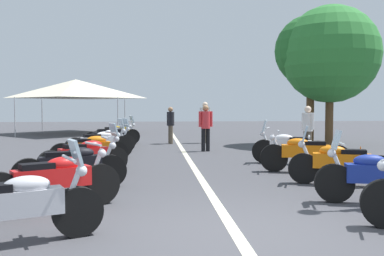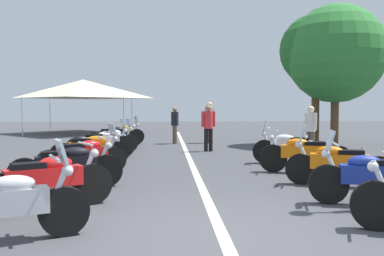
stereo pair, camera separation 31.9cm
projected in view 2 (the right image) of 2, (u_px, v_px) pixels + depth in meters
The scene contains 22 objects.
ground_plane at pixel (222, 234), 5.23m from camera, with size 80.00×80.00×0.00m, color #424247.
lane_centre_stripe at pixel (191, 161), 12.22m from camera, with size 28.72×0.16×0.01m, color beige.
motorcycle_left_row_1 at pixel (45, 180), 6.43m from camera, with size 1.22×1.96×1.01m.
motorcycle_left_row_2 at pixel (67, 166), 8.08m from camera, with size 0.91×2.09×1.00m.
motorcycle_left_row_3 at pixel (84, 155), 9.79m from camera, with size 1.16×1.94×1.20m.
motorcycle_left_row_4 at pixel (90, 149), 11.19m from camera, with size 0.89×2.01×1.01m.
motorcycle_left_row_5 at pixel (102, 143), 12.94m from camera, with size 1.03×2.01×1.23m.
motorcycle_left_row_6 at pixel (110, 139), 14.50m from camera, with size 1.13×1.95×1.19m.
motorcycle_left_row_7 at pixel (114, 136), 16.08m from camera, with size 0.99×2.02×1.01m.
motorcycle_left_row_8 at pixel (121, 133), 17.71m from camera, with size 0.91×1.96×1.21m.
motorcycle_right_row_1 at pixel (374, 177), 6.75m from camera, with size 0.85×2.08×1.21m.
motorcycle_right_row_2 at pixel (338, 163), 8.40m from camera, with size 0.98×2.03×1.20m.
motorcycle_right_row_3 at pixel (304, 153), 10.08m from camera, with size 0.84×2.14×1.02m.
motorcycle_right_row_4 at pixel (290, 147), 11.58m from camera, with size 1.01×2.03×1.22m.
traffic_cone_0 at pixel (362, 159), 10.43m from camera, with size 0.36×0.36×0.61m.
bystander_0 at pixel (210, 119), 18.32m from camera, with size 0.35×0.44×1.79m.
bystander_1 at pixel (311, 127), 13.46m from camera, with size 0.50×0.32×1.61m.
bystander_2 at pixel (208, 124), 14.91m from camera, with size 0.32×0.51×1.65m.
bystander_3 at pixel (175, 122), 18.04m from camera, with size 0.51×0.32×1.58m.
roadside_tree_0 at pixel (336, 54), 16.94m from camera, with size 3.96×3.96×5.70m.
roadside_tree_1 at pixel (316, 51), 17.30m from camera, with size 2.98×2.98×5.40m.
event_tent at pixel (83, 89), 24.96m from camera, with size 5.92×5.92×3.20m.
Camera 2 is at (-5.13, 0.68, 1.59)m, focal length 39.37 mm.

